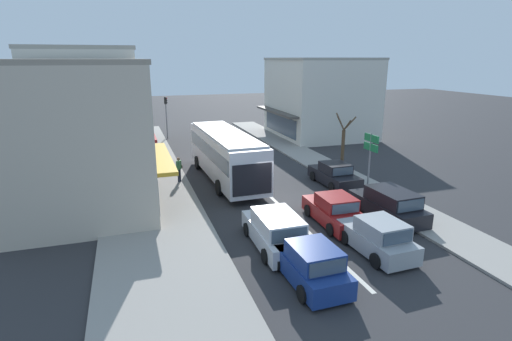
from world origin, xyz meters
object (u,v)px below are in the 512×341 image
at_px(city_bus, 226,152).
at_px(sedan_adjacent_lane_lead, 335,211).
at_px(hatchback_queue_gap_filler, 311,265).
at_px(hatchback_queue_far_back, 378,237).
at_px(traffic_light_downstreet, 166,110).
at_px(parked_wagon_kerb_front, 389,205).
at_px(street_tree_right, 343,146).
at_px(directional_road_sign, 371,148).
at_px(pedestrian_with_handbag_near, 179,168).
at_px(parked_sedan_kerb_second, 334,175).
at_px(wagon_behind_bus_mid, 276,231).

relative_size(city_bus, sedan_adjacent_lane_lead, 2.58).
relative_size(city_bus, hatchback_queue_gap_filler, 2.92).
bearing_deg(hatchback_queue_far_back, traffic_light_downstreet, 101.56).
height_order(parked_wagon_kerb_front, street_tree_right, street_tree_right).
bearing_deg(traffic_light_downstreet, hatchback_queue_gap_filler, -85.91).
relative_size(directional_road_sign, pedestrian_with_handbag_near, 2.21).
relative_size(sedan_adjacent_lane_lead, parked_sedan_kerb_second, 1.00).
height_order(wagon_behind_bus_mid, parked_sedan_kerb_second, wagon_behind_bus_mid).
distance_m(parked_sedan_kerb_second, pedestrian_with_handbag_near, 10.07).
relative_size(city_bus, parked_sedan_kerb_second, 2.58).
bearing_deg(pedestrian_with_handbag_near, traffic_light_downstreet, 86.88).
bearing_deg(directional_road_sign, street_tree_right, 84.17).
bearing_deg(directional_road_sign, parked_wagon_kerb_front, -110.14).
distance_m(hatchback_queue_gap_filler, traffic_light_downstreet, 29.47).
distance_m(sedan_adjacent_lane_lead, parked_wagon_kerb_front, 2.95).
distance_m(wagon_behind_bus_mid, parked_sedan_kerb_second, 9.81).
relative_size(sedan_adjacent_lane_lead, pedestrian_with_handbag_near, 2.60).
relative_size(city_bus, directional_road_sign, 3.04).
bearing_deg(pedestrian_with_handbag_near, wagon_behind_bus_mid, -75.31).
distance_m(parked_sedan_kerb_second, street_tree_right, 3.18).
bearing_deg(pedestrian_with_handbag_near, hatchback_queue_far_back, -61.82).
xyz_separation_m(hatchback_queue_far_back, traffic_light_downstreet, (-5.75, 28.09, 2.15)).
relative_size(traffic_light_downstreet, pedestrian_with_handbag_near, 2.58).
height_order(parked_wagon_kerb_front, directional_road_sign, directional_road_sign).
distance_m(hatchback_queue_far_back, traffic_light_downstreet, 28.75).
height_order(hatchback_queue_gap_filler, pedestrian_with_handbag_near, pedestrian_with_handbag_near).
bearing_deg(street_tree_right, hatchback_queue_far_back, -112.74).
bearing_deg(parked_wagon_kerb_front, pedestrian_with_handbag_near, 135.42).
distance_m(sedan_adjacent_lane_lead, directional_road_sign, 6.33).
distance_m(hatchback_queue_far_back, directional_road_sign, 8.70).
height_order(street_tree_right, pedestrian_with_handbag_near, street_tree_right).
bearing_deg(wagon_behind_bus_mid, hatchback_queue_gap_filler, -86.22).
relative_size(hatchback_queue_far_back, directional_road_sign, 1.05).
distance_m(parked_wagon_kerb_front, pedestrian_with_handbag_near, 13.16).
height_order(parked_wagon_kerb_front, parked_sedan_kerb_second, parked_wagon_kerb_front).
xyz_separation_m(parked_sedan_kerb_second, pedestrian_with_handbag_near, (-9.49, 3.36, 0.40)).
relative_size(city_bus, parked_wagon_kerb_front, 2.40).
relative_size(sedan_adjacent_lane_lead, street_tree_right, 0.97).
relative_size(city_bus, wagon_behind_bus_mid, 2.41).
xyz_separation_m(parked_sedan_kerb_second, traffic_light_downstreet, (-8.63, 19.12, 2.19)).
distance_m(city_bus, parked_sedan_kerb_second, 7.28).
xyz_separation_m(city_bus, hatchback_queue_far_back, (3.50, -12.25, -1.17)).
bearing_deg(wagon_behind_bus_mid, city_bus, 88.06).
bearing_deg(hatchback_queue_far_back, wagon_behind_bus_mid, 154.53).
bearing_deg(wagon_behind_bus_mid, sedan_adjacent_lane_lead, 21.85).
xyz_separation_m(wagon_behind_bus_mid, parked_wagon_kerb_front, (6.62, 1.26, 0.00)).
bearing_deg(pedestrian_with_handbag_near, street_tree_right, -5.65).
xyz_separation_m(hatchback_queue_gap_filler, directional_road_sign, (7.95, 8.52, 1.99)).
xyz_separation_m(hatchback_queue_far_back, pedestrian_with_handbag_near, (-6.61, 12.33, 0.36)).
bearing_deg(directional_road_sign, parked_sedan_kerb_second, 130.19).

